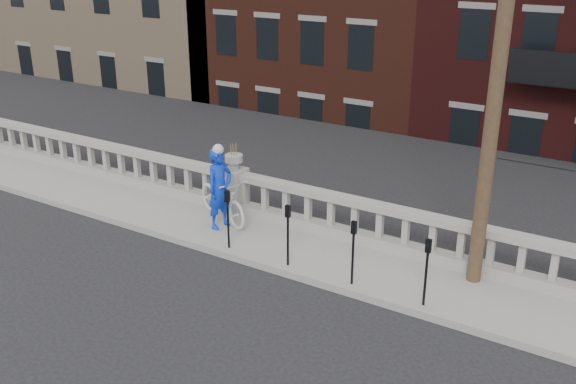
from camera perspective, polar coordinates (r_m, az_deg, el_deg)
name	(u,v)px	position (r m, az deg, el deg)	size (l,w,h in m)	color
ground	(122,280)	(13.75, -14.56, -7.61)	(120.00, 120.00, 0.00)	black
sidewalk	(212,226)	(15.66, -6.75, -2.99)	(32.00, 2.20, 0.15)	gray
balustrade	(235,192)	(16.13, -4.75, 0.01)	(28.00, 0.34, 1.03)	gray
planter_pedestal	(235,185)	(16.06, -4.77, 0.64)	(0.55, 0.55, 1.76)	gray
lower_level	(485,29)	(32.45, 17.09, 13.69)	(80.00, 44.00, 20.80)	#605E59
utility_pole	(504,20)	(12.04, 18.68, 14.25)	(1.60, 0.28, 10.00)	#422D1E
parking_meter_a	(228,213)	(14.03, -5.38, -1.84)	(0.10, 0.09, 1.36)	black
parking_meter_b	(288,228)	(13.22, -0.01, -3.25)	(0.10, 0.09, 1.36)	black
parking_meter_c	(353,246)	(12.57, 5.81, -4.76)	(0.10, 0.09, 1.36)	black
parking_meter_d	(427,265)	(12.06, 12.23, -6.34)	(0.10, 0.09, 1.36)	black
bicycle	(223,198)	(15.61, -5.84, -0.54)	(0.73, 2.10, 1.10)	silver
cyclist	(220,189)	(15.04, -6.09, 0.31)	(0.71, 0.47, 1.95)	#0D33D1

